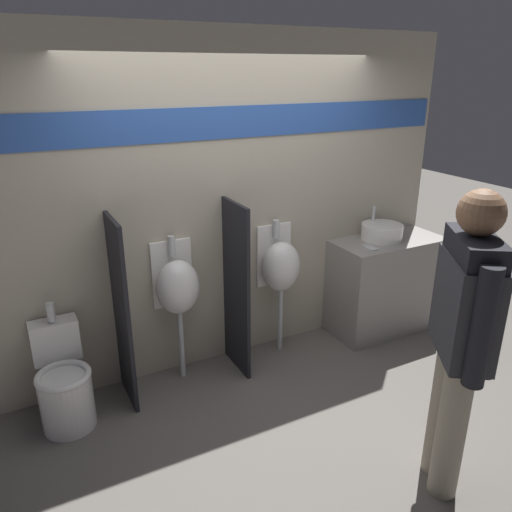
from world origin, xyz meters
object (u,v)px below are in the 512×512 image
(urinal_far, at_px, (280,266))
(toilet, at_px, (64,386))
(sink_basin, at_px, (382,232))
(cell_phone, at_px, (370,248))
(urinal_near_counter, at_px, (177,287))
(person_in_vest, at_px, (462,327))

(urinal_far, bearing_deg, toilet, -174.74)
(sink_basin, bearing_deg, toilet, -178.11)
(cell_phone, relative_size, urinal_near_counter, 0.12)
(cell_phone, relative_size, urinal_far, 0.12)
(urinal_near_counter, xyz_separation_m, toilet, (-0.93, -0.17, -0.50))
(urinal_near_counter, bearing_deg, urinal_far, 0.00)
(cell_phone, xyz_separation_m, urinal_near_counter, (-1.70, 0.23, -0.12))
(cell_phone, distance_m, person_in_vest, 1.73)
(urinal_near_counter, height_order, person_in_vest, person_in_vest)
(urinal_far, xyz_separation_m, person_in_vest, (0.09, -1.81, 0.27))
(sink_basin, relative_size, person_in_vest, 0.21)
(urinal_near_counter, height_order, urinal_far, same)
(cell_phone, height_order, urinal_near_counter, urinal_near_counter)
(cell_phone, distance_m, urinal_far, 0.82)
(urinal_far, bearing_deg, sink_basin, -4.15)
(sink_basin, xyz_separation_m, cell_phone, (-0.27, -0.16, -0.06))
(sink_basin, bearing_deg, person_in_vest, -118.63)
(cell_phone, bearing_deg, toilet, 178.66)
(sink_basin, height_order, urinal_near_counter, urinal_near_counter)
(sink_basin, distance_m, urinal_near_counter, 1.98)
(sink_basin, height_order, person_in_vest, person_in_vest)
(urinal_near_counter, height_order, toilet, urinal_near_counter)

